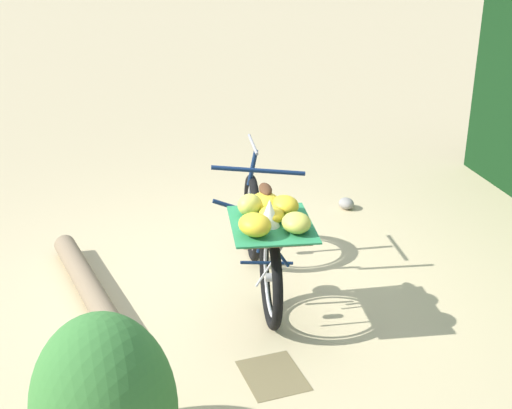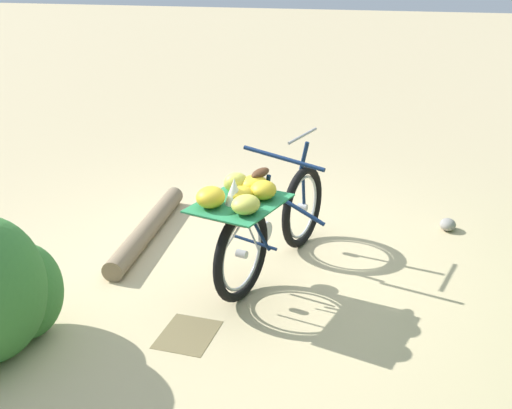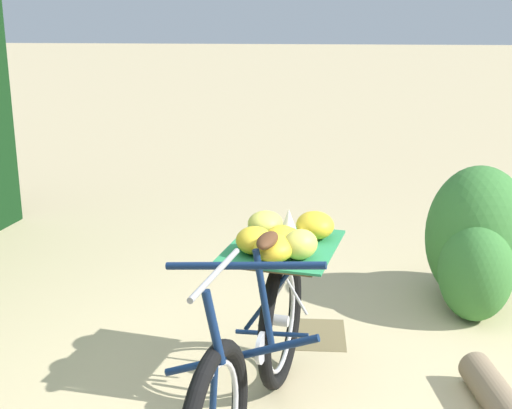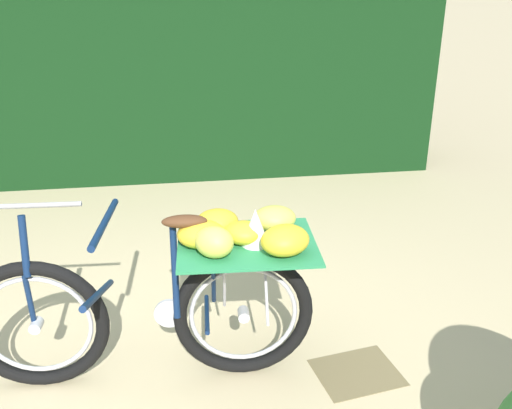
{
  "view_description": "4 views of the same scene",
  "coord_description": "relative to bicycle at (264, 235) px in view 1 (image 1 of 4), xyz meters",
  "views": [
    {
      "loc": [
        4.28,
        -1.35,
        2.55
      ],
      "look_at": [
        0.4,
        0.04,
        0.89
      ],
      "focal_mm": 46.61,
      "sensor_mm": 36.0,
      "label": 1
    },
    {
      "loc": [
        4.26,
        1.36,
        2.35
      ],
      "look_at": [
        0.45,
        0.21,
        0.75
      ],
      "focal_mm": 42.27,
      "sensor_mm": 36.0,
      "label": 2
    },
    {
      "loc": [
        -2.97,
        0.01,
        2.01
      ],
      "look_at": [
        0.62,
        0.26,
        0.97
      ],
      "focal_mm": 49.92,
      "sensor_mm": 36.0,
      "label": 3
    },
    {
      "loc": [
        -0.23,
        -2.31,
        2.05
      ],
      "look_at": [
        0.57,
        0.16,
        0.96
      ],
      "focal_mm": 40.22,
      "sensor_mm": 36.0,
      "label": 4
    }
  ],
  "objects": [
    {
      "name": "fallen_log",
      "position": [
        -0.43,
        -1.24,
        -0.44
      ],
      "size": [
        1.74,
        0.4,
        0.18
      ],
      "primitive_type": "cylinder",
      "rotation": [
        0.0,
        1.57,
        0.13
      ],
      "color": "#7F6B51",
      "rests_on": "ground_plane"
    },
    {
      "name": "ground_plane",
      "position": [
        -0.14,
        -0.19,
        -0.53
      ],
      "size": [
        60.0,
        60.0,
        0.0
      ],
      "primitive_type": "plane",
      "color": "#C6B284"
    },
    {
      "name": "leaf_litter_patch",
      "position": [
        0.93,
        -0.28,
        -0.53
      ],
      "size": [
        0.44,
        0.36,
        0.01
      ],
      "primitive_type": "cube",
      "color": "olive",
      "rests_on": "ground_plane"
    },
    {
      "name": "bicycle",
      "position": [
        0.0,
        0.0,
        0.0
      ],
      "size": [
        1.8,
        0.85,
        1.03
      ],
      "rotation": [
        0.0,
        0.0,
        2.92
      ],
      "color": "black",
      "rests_on": "ground_plane"
    },
    {
      "name": "path_stone",
      "position": [
        -1.39,
        1.41,
        -0.47
      ],
      "size": [
        0.18,
        0.15,
        0.11
      ],
      "primitive_type": "ellipsoid",
      "color": "gray",
      "rests_on": "ground_plane"
    }
  ]
}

